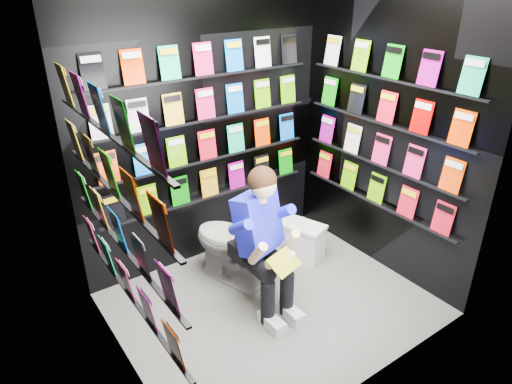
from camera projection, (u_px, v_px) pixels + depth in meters
floor at (272, 304)px, 3.81m from camera, size 2.40×2.40×0.00m
wall_back at (205, 124)px, 3.98m from camera, size 2.40×0.04×2.60m
wall_front at (385, 214)px, 2.51m from camera, size 2.40×0.04×2.60m
wall_left at (108, 204)px, 2.62m from camera, size 0.04×2.00×2.60m
wall_right at (387, 129)px, 3.87m from camera, size 0.04×2.00×2.60m
comics_back at (206, 125)px, 3.95m from camera, size 2.10×0.06×1.37m
comics_left at (113, 202)px, 2.63m from camera, size 0.06×1.70×1.37m
comics_right at (384, 129)px, 3.85m from camera, size 0.06×1.70×1.37m
toilet at (231, 243)px, 3.97m from camera, size 0.61×0.84×0.73m
longbox at (301, 241)px, 4.40m from camera, size 0.36×0.47×0.31m
longbox_lid at (302, 226)px, 4.32m from camera, size 0.39×0.50×0.03m
reader at (257, 223)px, 3.53m from camera, size 0.66×0.82×1.31m
held_comic at (284, 262)px, 3.35m from camera, size 0.29×0.22×0.11m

